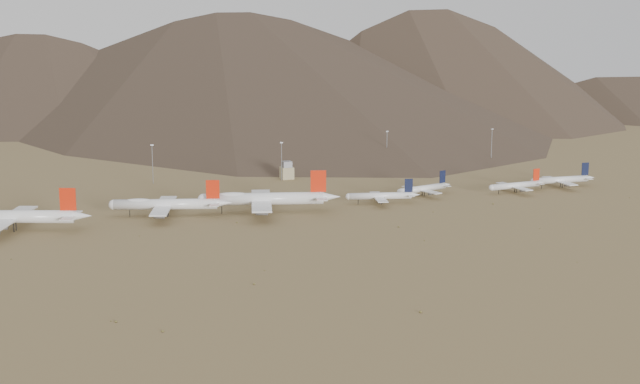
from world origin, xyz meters
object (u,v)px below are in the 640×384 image
object	(u,v)px
widebody_centre	(166,204)
control_tower	(287,171)
widebody_west	(12,216)
widebody_east	(264,199)
narrowbody_a	(382,196)
narrowbody_b	(424,188)

from	to	relation	value
widebody_centre	control_tower	xyz separation A→B (m)	(96.84, 88.33, -1.53)
widebody_west	widebody_centre	world-z (taller)	widebody_west
control_tower	widebody_west	bearing A→B (deg)	-151.26
widebody_centre	widebody_east	bearing A→B (deg)	6.54
widebody_east	narrowbody_a	world-z (taller)	widebody_east
widebody_centre	narrowbody_a	size ratio (longest dim) A/B	1.50
widebody_east	narrowbody_b	distance (m)	105.64
widebody_west	narrowbody_a	xyz separation A→B (m)	(202.83, -0.60, -3.01)
widebody_east	narrowbody_b	bearing A→B (deg)	22.91
widebody_centre	widebody_east	xyz separation A→B (m)	(52.52, -9.58, 1.26)
narrowbody_a	control_tower	world-z (taller)	narrowbody_a
narrowbody_a	narrowbody_b	bearing A→B (deg)	35.39
widebody_east	narrowbody_b	xyz separation A→B (m)	(104.65, 13.99, -3.53)
narrowbody_a	control_tower	size ratio (longest dim) A/B	3.59
widebody_east	control_tower	world-z (taller)	widebody_east
widebody_west	narrowbody_b	xyz separation A→B (m)	(236.31, 12.59, -3.15)
narrowbody_a	narrowbody_b	distance (m)	35.98
widebody_west	narrowbody_b	world-z (taller)	widebody_west
widebody_west	control_tower	bearing A→B (deg)	49.39
widebody_west	narrowbody_b	bearing A→B (deg)	23.70
widebody_centre	widebody_east	world-z (taller)	widebody_east
widebody_east	control_tower	distance (m)	107.51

